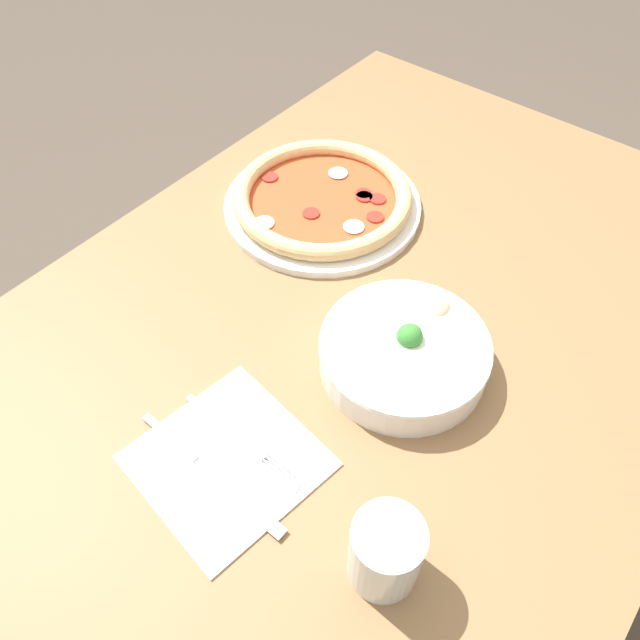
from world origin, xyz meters
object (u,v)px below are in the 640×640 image
Objects in this scene: pizza at (322,199)px; fork at (240,439)px; glass at (386,552)px; knife at (204,467)px; bowl at (405,351)px.

pizza reaches higher than fork.
glass reaches higher than pizza.
knife is at bearing -80.55° from glass.
glass reaches higher than knife.
bowl is at bearing 69.29° from fork.
pizza is at bearing 113.59° from knife.
knife is (0.05, -0.01, -0.00)m from fork.
glass is at bearing 44.94° from pizza.
glass reaches higher than fork.
fork is at bearing -21.96° from bowl.
fork is (0.21, -0.08, -0.02)m from bowl.
fork is 0.82× the size of knife.
knife is at bearing 22.34° from pizza.
pizza is 0.32m from bowl.
bowl is at bearing -150.58° from glass.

